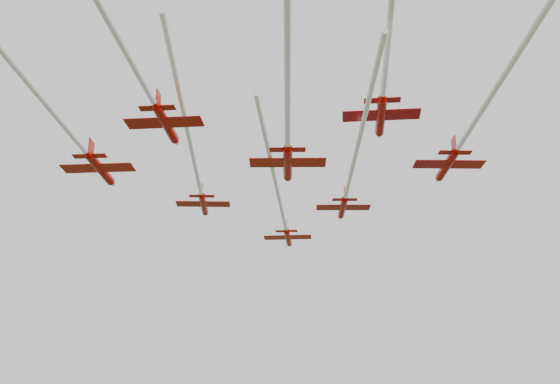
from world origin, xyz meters
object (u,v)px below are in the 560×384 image
(jet_row2_right, at_px, (350,176))
(jet_row3_right, at_px, (480,113))
(jet_lead, at_px, (282,210))
(jet_row4_left, at_px, (140,77))
(jet_row4_right, at_px, (385,70))
(jet_row2_left, at_px, (196,170))
(jet_row3_left, at_px, (45,103))
(jet_row3_mid, at_px, (288,113))

(jet_row2_right, bearing_deg, jet_row3_right, -50.74)
(jet_lead, distance_m, jet_row2_right, 18.18)
(jet_row4_left, bearing_deg, jet_row4_right, 13.95)
(jet_row2_left, bearing_deg, jet_row4_right, -52.70)
(jet_row3_left, bearing_deg, jet_row4_left, -29.27)
(jet_row3_left, relative_size, jet_row4_left, 1.49)
(jet_row2_right, height_order, jet_row4_left, jet_row2_right)
(jet_row3_left, distance_m, jet_row4_right, 34.75)
(jet_lead, relative_size, jet_row2_right, 1.12)
(jet_row2_right, distance_m, jet_row3_left, 39.60)
(jet_row3_right, bearing_deg, jet_row2_right, 127.82)
(jet_row3_mid, xyz_separation_m, jet_row4_right, (11.41, -4.26, 0.87))
(jet_row3_left, relative_size, jet_row3_right, 1.14)
(jet_row3_mid, xyz_separation_m, jet_row4_left, (-9.65, -14.80, -2.00))
(jet_row3_mid, distance_m, jet_row3_right, 21.45)
(jet_lead, xyz_separation_m, jet_row4_right, (22.24, -35.86, 0.46))
(jet_row3_left, distance_m, jet_row4_left, 13.51)
(jet_row2_right, height_order, jet_row3_mid, jet_row3_mid)
(jet_row2_right, height_order, jet_row3_right, jet_row3_right)
(jet_row2_right, bearing_deg, jet_row3_left, -147.20)
(jet_row3_left, height_order, jet_row3_right, jet_row3_right)
(jet_row2_left, height_order, jet_row4_right, jet_row2_left)
(jet_row2_left, relative_size, jet_row4_right, 1.14)
(jet_row3_left, distance_m, jet_row3_right, 46.65)
(jet_lead, distance_m, jet_row3_mid, 33.41)
(jet_row2_left, height_order, jet_row3_mid, jet_row2_left)
(jet_row2_right, bearing_deg, jet_row3_mid, -115.30)
(jet_row4_right, bearing_deg, jet_row2_right, 97.78)
(jet_lead, relative_size, jet_row3_left, 0.85)
(jet_lead, height_order, jet_row2_left, jet_row2_left)
(jet_row2_right, xyz_separation_m, jet_row3_left, (-25.20, -30.54, -0.43))
(jet_row3_left, distance_m, jet_row3_mid, 25.23)
(jet_row2_right, relative_size, jet_row3_mid, 0.87)
(jet_row4_right, bearing_deg, jet_row3_left, 178.81)
(jet_row4_left, relative_size, jet_row4_right, 0.95)
(jet_row3_mid, relative_size, jet_row3_right, 1.00)
(jet_lead, height_order, jet_row3_left, jet_lead)
(jet_row3_right, distance_m, jet_row4_left, 37.46)
(jet_row4_right, bearing_deg, jet_row3_right, 43.20)
(jet_row3_mid, relative_size, jet_row4_left, 1.30)
(jet_row3_mid, xyz_separation_m, jet_row3_right, (19.82, 8.15, 0.83))
(jet_lead, height_order, jet_row4_left, jet_lead)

